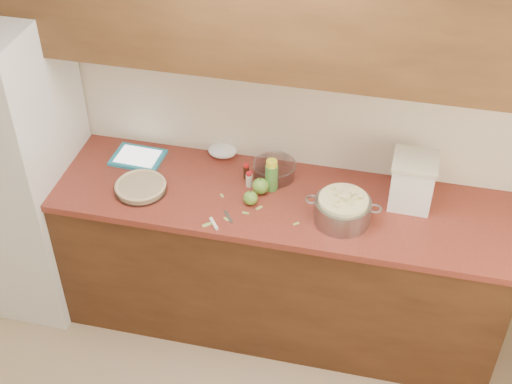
% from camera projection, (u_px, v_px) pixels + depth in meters
% --- Properties ---
extents(room_shell, '(3.60, 3.60, 3.60)m').
position_uv_depth(room_shell, '(166.00, 383.00, 2.36)').
color(room_shell, tan).
rests_on(room_shell, ground).
extents(counter_run, '(2.64, 0.68, 0.92)m').
position_uv_depth(counter_run, '(262.00, 258.00, 4.01)').
color(counter_run, '#4E2C16').
rests_on(counter_run, ground).
extents(fridge, '(0.70, 0.70, 1.80)m').
position_uv_depth(fridge, '(8.00, 165.00, 3.95)').
color(fridge, silver).
rests_on(fridge, ground).
extents(pie, '(0.28, 0.28, 0.04)m').
position_uv_depth(pie, '(141.00, 187.00, 3.73)').
color(pie, silver).
rests_on(pie, counter_run).
extents(colander, '(0.38, 0.28, 0.14)m').
position_uv_depth(colander, '(343.00, 210.00, 3.52)').
color(colander, gray).
rests_on(colander, counter_run).
extents(flour_canister, '(0.23, 0.23, 0.28)m').
position_uv_depth(flour_canister, '(413.00, 181.00, 3.58)').
color(flour_canister, white).
rests_on(flour_canister, counter_run).
extents(tablet, '(0.29, 0.22, 0.02)m').
position_uv_depth(tablet, '(138.00, 157.00, 3.96)').
color(tablet, teal).
rests_on(tablet, counter_run).
extents(paring_knife, '(0.12, 0.16, 0.02)m').
position_uv_depth(paring_knife, '(216.00, 223.00, 3.54)').
color(paring_knife, gray).
rests_on(paring_knife, counter_run).
extents(lemon_bottle, '(0.07, 0.07, 0.18)m').
position_uv_depth(lemon_bottle, '(272.00, 175.00, 3.70)').
color(lemon_bottle, '#4C8C38').
rests_on(lemon_bottle, counter_run).
extents(cinnamon_shaker, '(0.04, 0.04, 0.09)m').
position_uv_depth(cinnamon_shaker, '(249.00, 179.00, 3.75)').
color(cinnamon_shaker, beige).
rests_on(cinnamon_shaker, counter_run).
extents(vanilla_bottle, '(0.03, 0.03, 0.09)m').
position_uv_depth(vanilla_bottle, '(246.00, 171.00, 3.80)').
color(vanilla_bottle, black).
rests_on(vanilla_bottle, counter_run).
extents(mixing_bowl, '(0.23, 0.23, 0.09)m').
position_uv_depth(mixing_bowl, '(274.00, 169.00, 3.81)').
color(mixing_bowl, silver).
rests_on(mixing_bowl, counter_run).
extents(paper_towel, '(0.16, 0.14, 0.07)m').
position_uv_depth(paper_towel, '(222.00, 151.00, 3.97)').
color(paper_towel, white).
rests_on(paper_towel, counter_run).
extents(apple_left, '(0.08, 0.08, 0.09)m').
position_uv_depth(apple_left, '(250.00, 198.00, 3.64)').
color(apple_left, '#5E932E').
rests_on(apple_left, counter_run).
extents(apple_center, '(0.09, 0.09, 0.10)m').
position_uv_depth(apple_center, '(261.00, 186.00, 3.70)').
color(apple_center, '#5E932E').
rests_on(apple_center, counter_run).
extents(peel_a, '(0.04, 0.02, 0.00)m').
position_uv_depth(peel_a, '(245.00, 213.00, 3.61)').
color(peel_a, '#91B256').
rests_on(peel_a, counter_run).
extents(peel_b, '(0.03, 0.03, 0.00)m').
position_uv_depth(peel_b, '(226.00, 219.00, 3.57)').
color(peel_b, '#91B256').
rests_on(peel_b, counter_run).
extents(peel_c, '(0.05, 0.05, 0.00)m').
position_uv_depth(peel_c, '(207.00, 225.00, 3.54)').
color(peel_c, '#91B256').
rests_on(peel_c, counter_run).
extents(peel_d, '(0.03, 0.03, 0.00)m').
position_uv_depth(peel_d, '(296.00, 224.00, 3.54)').
color(peel_d, '#91B256').
rests_on(peel_d, counter_run).
extents(peel_e, '(0.03, 0.03, 0.00)m').
position_uv_depth(peel_e, '(222.00, 196.00, 3.71)').
color(peel_e, '#91B256').
rests_on(peel_e, counter_run).
extents(peel_f, '(0.03, 0.04, 0.00)m').
position_uv_depth(peel_f, '(259.00, 208.00, 3.64)').
color(peel_f, '#91B256').
rests_on(peel_f, counter_run).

